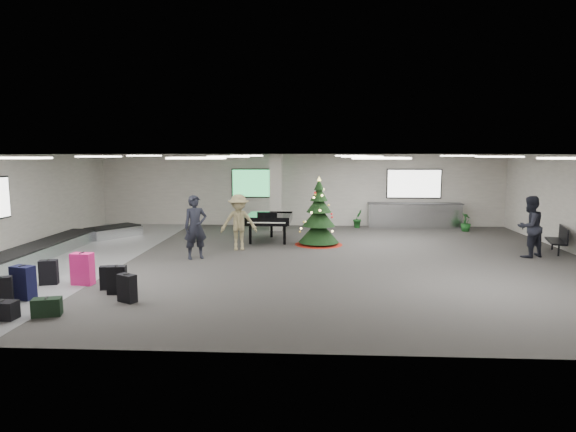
# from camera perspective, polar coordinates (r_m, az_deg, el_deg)

# --- Properties ---
(ground) EXTENTS (18.00, 18.00, 0.00)m
(ground) POSITION_cam_1_polar(r_m,az_deg,el_deg) (14.85, 0.78, -5.16)
(ground) COLOR #32302E
(ground) RESTS_ON ground
(room_envelope) EXTENTS (18.02, 14.02, 3.21)m
(room_envelope) POSITION_cam_1_polar(r_m,az_deg,el_deg) (15.20, -0.54, 4.02)
(room_envelope) COLOR #A7A399
(room_envelope) RESTS_ON ground
(baggage_carousel) EXTENTS (2.28, 9.71, 0.43)m
(baggage_carousel) POSITION_cam_1_polar(r_m,az_deg,el_deg) (16.94, -26.85, -3.66)
(baggage_carousel) COLOR silver
(baggage_carousel) RESTS_ON ground
(service_counter) EXTENTS (4.05, 0.65, 1.08)m
(service_counter) POSITION_cam_1_polar(r_m,az_deg,el_deg) (21.76, 14.75, 0.11)
(service_counter) COLOR silver
(service_counter) RESTS_ON ground
(suitcase_0) EXTENTS (0.45, 0.37, 0.63)m
(suitcase_0) POSITION_cam_1_polar(r_m,az_deg,el_deg) (12.13, -30.74, -7.64)
(suitcase_0) COLOR black
(suitcase_0) RESTS_ON ground
(suitcase_1) EXTENTS (0.45, 0.28, 0.68)m
(suitcase_1) POSITION_cam_1_polar(r_m,az_deg,el_deg) (11.92, -19.62, -7.15)
(suitcase_1) COLOR black
(suitcase_1) RESTS_ON ground
(pink_suitcase) EXTENTS (0.53, 0.33, 0.82)m
(pink_suitcase) POSITION_cam_1_polar(r_m,az_deg,el_deg) (13.01, -23.17, -5.79)
(pink_suitcase) COLOR #E71E72
(pink_suitcase) RESTS_ON ground
(suitcase_3) EXTENTS (0.42, 0.30, 0.59)m
(suitcase_3) POSITION_cam_1_polar(r_m,az_deg,el_deg) (12.40, -20.52, -6.85)
(suitcase_3) COLOR black
(suitcase_3) RESTS_ON ground
(navy_suitcase) EXTENTS (0.55, 0.40, 0.78)m
(navy_suitcase) POSITION_cam_1_polar(r_m,az_deg,el_deg) (12.34, -28.88, -6.93)
(navy_suitcase) COLOR black
(navy_suitcase) RESTS_ON ground
(green_duffel) EXTENTS (0.60, 0.41, 0.38)m
(green_duffel) POSITION_cam_1_polar(r_m,az_deg,el_deg) (10.95, -26.67, -9.61)
(green_duffel) COLOR black
(green_duffel) RESTS_ON ground
(suitcase_7) EXTENTS (0.48, 0.40, 0.64)m
(suitcase_7) POSITION_cam_1_polar(r_m,az_deg,el_deg) (11.23, -18.54, -8.11)
(suitcase_7) COLOR black
(suitcase_7) RESTS_ON ground
(suitcase_8) EXTENTS (0.47, 0.34, 0.64)m
(suitcase_8) POSITION_cam_1_polar(r_m,az_deg,el_deg) (13.40, -26.50, -6.00)
(suitcase_8) COLOR black
(suitcase_8) RESTS_ON ground
(black_duffel) EXTENTS (0.57, 0.33, 0.38)m
(black_duffel) POSITION_cam_1_polar(r_m,az_deg,el_deg) (11.15, -30.77, -9.58)
(black_duffel) COLOR black
(black_duffel) RESTS_ON ground
(christmas_tree) EXTENTS (1.71, 1.71, 2.43)m
(christmas_tree) POSITION_cam_1_polar(r_m,az_deg,el_deg) (17.11, 3.67, -0.65)
(christmas_tree) COLOR maroon
(christmas_tree) RESTS_ON ground
(grand_piano) EXTENTS (1.62, 2.06, 1.16)m
(grand_piano) POSITION_cam_1_polar(r_m,az_deg,el_deg) (17.78, -2.24, -0.35)
(grand_piano) COLOR black
(grand_piano) RESTS_ON ground
(bench) EXTENTS (0.85, 1.45, 0.87)m
(bench) POSITION_cam_1_polar(r_m,az_deg,el_deg) (18.03, 29.45, -2.28)
(bench) COLOR black
(bench) RESTS_ON ground
(traveler_a) EXTENTS (0.86, 0.76, 1.97)m
(traveler_a) POSITION_cam_1_polar(r_m,az_deg,el_deg) (15.05, -10.91, -1.31)
(traveler_a) COLOR black
(traveler_a) RESTS_ON ground
(traveler_b) EXTENTS (1.32, 0.90, 1.88)m
(traveler_b) POSITION_cam_1_polar(r_m,az_deg,el_deg) (16.22, -5.86, -0.74)
(traveler_b) COLOR #8E8158
(traveler_b) RESTS_ON ground
(traveler_bench) EXTENTS (1.17, 1.09, 1.93)m
(traveler_bench) POSITION_cam_1_polar(r_m,az_deg,el_deg) (16.78, 26.70, -1.14)
(traveler_bench) COLOR black
(traveler_bench) RESTS_ON ground
(potted_plant_left) EXTENTS (0.54, 0.57, 0.81)m
(potted_plant_left) POSITION_cam_1_polar(r_m,az_deg,el_deg) (21.21, 8.26, -0.29)
(potted_plant_left) COLOR #144119
(potted_plant_left) RESTS_ON ground
(potted_plant_right) EXTENTS (0.52, 0.52, 0.77)m
(potted_plant_right) POSITION_cam_1_polar(r_m,az_deg,el_deg) (21.35, 20.32, -0.69)
(potted_plant_right) COLOR #144119
(potted_plant_right) RESTS_ON ground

